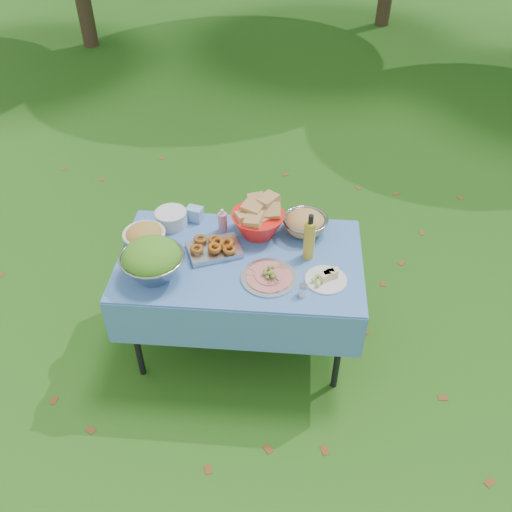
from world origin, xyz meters
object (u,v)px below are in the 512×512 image
at_px(salad_bowl, 152,260).
at_px(bread_bowl, 258,219).
at_px(oil_bottle, 310,237).
at_px(pasta_bowl_steel, 305,223).
at_px(plate_stack, 171,218).
at_px(charcuterie_platter, 269,274).
at_px(picnic_table, 241,302).

xyz_separation_m(salad_bowl, bread_bowl, (0.57, 0.45, -0.01)).
bearing_deg(oil_bottle, bread_bowl, 147.07).
relative_size(bread_bowl, pasta_bowl_steel, 1.20).
height_order(plate_stack, oil_bottle, oil_bottle).
height_order(salad_bowl, charcuterie_platter, salad_bowl).
distance_m(picnic_table, salad_bowl, 0.72).
distance_m(plate_stack, oil_bottle, 0.92).
xyz_separation_m(picnic_table, bread_bowl, (0.09, 0.25, 0.49)).
relative_size(plate_stack, bread_bowl, 0.60).
bearing_deg(pasta_bowl_steel, oil_bottle, -84.24).
height_order(picnic_table, charcuterie_platter, charcuterie_platter).
bearing_deg(plate_stack, bread_bowl, -4.49).
distance_m(plate_stack, bread_bowl, 0.57).
relative_size(picnic_table, pasta_bowl_steel, 5.22).
distance_m(salad_bowl, plate_stack, 0.50).
bearing_deg(picnic_table, charcuterie_platter, -41.91).
distance_m(pasta_bowl_steel, charcuterie_platter, 0.49).
xyz_separation_m(salad_bowl, plate_stack, (0.00, 0.49, -0.07)).
xyz_separation_m(bread_bowl, charcuterie_platter, (0.09, -0.42, -0.07)).
height_order(pasta_bowl_steel, charcuterie_platter, pasta_bowl_steel).
distance_m(salad_bowl, pasta_bowl_steel, 0.98).
bearing_deg(charcuterie_platter, pasta_bowl_steel, 65.89).
bearing_deg(pasta_bowl_steel, picnic_table, -143.81).
bearing_deg(picnic_table, oil_bottle, 6.32).
xyz_separation_m(salad_bowl, oil_bottle, (0.88, 0.24, 0.03)).
distance_m(plate_stack, pasta_bowl_steel, 0.86).
bearing_deg(charcuterie_platter, oil_bottle, 43.29).
distance_m(picnic_table, charcuterie_platter, 0.49).
relative_size(charcuterie_platter, oil_bottle, 1.06).
bearing_deg(salad_bowl, plate_stack, 89.57).
distance_m(picnic_table, plate_stack, 0.70).
height_order(picnic_table, pasta_bowl_steel, pasta_bowl_steel).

